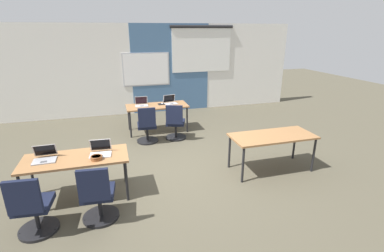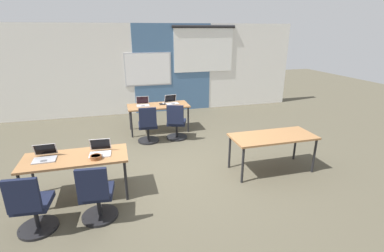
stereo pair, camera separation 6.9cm
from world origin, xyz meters
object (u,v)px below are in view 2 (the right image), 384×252
object	(u,v)px
desk_far_center	(158,107)
chair_near_left_inner	(97,197)
desk_near_left	(76,160)
mouse_far_right	(163,103)
chair_far_right	(176,125)
laptop_near_left_end	(45,156)
snack_bowl	(96,157)
laptop_far_left	(143,104)
chair_far_left	(148,128)
desk_near_right	(273,139)
laptop_far_right	(172,102)
chair_near_left_end	(32,209)
laptop_near_left_inner	(100,151)

from	to	relation	value
desk_far_center	chair_near_left_inner	size ratio (longest dim) A/B	1.74
desk_near_left	mouse_far_right	distance (m)	3.45
chair_far_right	laptop_near_left_end	world-z (taller)	laptop_near_left_end
mouse_far_right	snack_bowl	xyz separation A→B (m)	(-1.58, -3.05, 0.01)
laptop_far_left	chair_far_left	size ratio (longest dim) A/B	0.37
desk_near_right	laptop_far_right	xyz separation A→B (m)	(-1.37, 2.87, 0.11)
laptop_far_right	laptop_near_left_end	xyz separation A→B (m)	(-2.56, -2.83, -0.00)
laptop_far_right	chair_near_left_inner	size ratio (longest dim) A/B	0.41
desk_near_right	laptop_near_left_end	bearing A→B (deg)	179.47
desk_near_left	chair_near_left_end	size ratio (longest dim) A/B	1.74
laptop_far_right	chair_far_left	size ratio (longest dim) A/B	0.41
snack_bowl	chair_far_left	bearing A→B (deg)	64.72
laptop_far_right	chair_near_left_end	bearing A→B (deg)	-135.49
laptop_near_left_end	laptop_near_left_inner	bearing A→B (deg)	-2.33
desk_near_right	desk_far_center	world-z (taller)	same
desk_near_left	chair_far_right	world-z (taller)	chair_far_right
desk_near_left	laptop_far_right	size ratio (longest dim) A/B	4.26
desk_near_right	laptop_near_left_end	distance (m)	3.94
desk_far_center	laptop_near_left_end	bearing A→B (deg)	-128.37
chair_far_left	laptop_near_left_end	size ratio (longest dim) A/B	2.73
snack_bowl	chair_near_left_inner	bearing A→B (deg)	-90.19
desk_near_left	laptop_near_left_inner	xyz separation A→B (m)	(0.38, 0.02, 0.11)
laptop_near_left_end	laptop_near_left_inner	xyz separation A→B (m)	(0.82, -0.02, 0.00)
laptop_near_left_inner	chair_near_left_inner	size ratio (longest dim) A/B	0.38
laptop_far_left	snack_bowl	distance (m)	3.21
desk_near_right	snack_bowl	bearing A→B (deg)	-176.92
desk_near_left	laptop_near_left_end	size ratio (longest dim) A/B	4.75
desk_near_left	laptop_near_left_inner	distance (m)	0.40
mouse_far_right	laptop_near_left_inner	distance (m)	3.23
laptop_near_left_inner	laptop_far_right	bearing A→B (deg)	62.20
laptop_far_left	snack_bowl	size ratio (longest dim) A/B	1.93
chair_near_left_end	snack_bowl	world-z (taller)	chair_near_left_end
laptop_far_right	laptop_near_left_inner	world-z (taller)	laptop_far_right
chair_far_right	chair_far_left	world-z (taller)	same
desk_near_right	laptop_far_left	bearing A→B (deg)	126.81
chair_far_right	chair_near_left_end	bearing A→B (deg)	67.45
laptop_far_right	snack_bowl	bearing A→B (deg)	-130.42
desk_near_left	desk_far_center	size ratio (longest dim) A/B	1.00
chair_far_right	chair_near_left_inner	bearing A→B (deg)	77.38
chair_near_left_end	laptop_near_left_inner	bearing A→B (deg)	-132.92
desk_near_left	laptop_far_right	bearing A→B (deg)	53.48
mouse_far_right	snack_bowl	size ratio (longest dim) A/B	0.58
chair_far_left	chair_near_left_inner	xyz separation A→B (m)	(-1.05, -2.77, 0.00)
chair_far_right	laptop_far_right	bearing A→B (deg)	-74.13
desk_far_center	snack_bowl	xyz separation A→B (m)	(-1.43, -2.97, 0.10)
desk_far_center	laptop_far_right	world-z (taller)	laptop_far_right
laptop_far_right	chair_near_left_end	xyz separation A→B (m)	(-2.62, -3.64, -0.39)
chair_near_left_inner	snack_bowl	xyz separation A→B (m)	(0.00, 0.55, 0.38)
mouse_far_right	laptop_near_left_inner	size ratio (longest dim) A/B	0.30
mouse_far_right	laptop_near_left_end	xyz separation A→B (m)	(-2.34, -2.84, 0.03)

